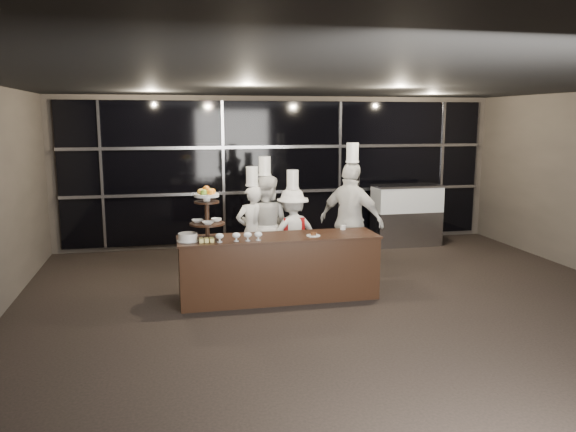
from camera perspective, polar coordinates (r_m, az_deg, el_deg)
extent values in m
plane|color=black|center=(7.07, 7.91, -11.46)|extent=(10.00, 10.00, 0.00)
plane|color=black|center=(6.60, 8.54, 13.59)|extent=(10.00, 10.00, 0.00)
plane|color=#473F38|center=(11.45, -0.63, 4.57)|extent=(9.00, 0.00, 9.00)
cube|color=black|center=(11.39, -0.56, 4.54)|extent=(8.60, 0.04, 2.80)
cube|color=#A5A5AA|center=(11.39, -0.51, 2.52)|extent=(8.60, 0.06, 0.06)
cube|color=#A5A5AA|center=(11.31, -0.52, 7.05)|extent=(8.60, 0.06, 0.06)
cube|color=#A5A5AA|center=(11.18, -18.41, 3.94)|extent=(0.05, 0.05, 2.80)
cube|color=#A5A5AA|center=(11.18, -6.58, 4.38)|extent=(0.05, 0.05, 2.80)
cube|color=#A5A5AA|center=(11.67, 5.26, 4.63)|extent=(0.05, 0.05, 2.80)
cube|color=#A5A5AA|center=(12.56, 15.35, 4.69)|extent=(0.05, 0.05, 2.80)
cube|color=black|center=(8.04, -0.93, -5.33)|extent=(2.80, 0.70, 0.90)
cube|color=black|center=(7.94, -0.94, -2.16)|extent=(2.84, 0.74, 0.03)
cylinder|color=black|center=(7.80, -8.17, -2.25)|extent=(0.24, 0.24, 0.03)
cylinder|color=black|center=(7.73, -8.23, 0.17)|extent=(0.06, 0.06, 0.70)
cylinder|color=black|center=(7.76, -8.21, -0.77)|extent=(0.48, 0.48, 0.02)
cylinder|color=black|center=(7.71, -8.26, 1.42)|extent=(0.34, 0.34, 0.02)
cylinder|color=white|center=(7.70, -8.27, 1.73)|extent=(0.10, 0.10, 0.06)
cylinder|color=white|center=(7.69, -8.28, 2.10)|extent=(0.34, 0.34, 0.04)
sphere|color=orange|center=(7.69, -7.69, 2.47)|extent=(0.09, 0.09, 0.09)
sphere|color=#85C332|center=(7.76, -8.03, 2.52)|extent=(0.09, 0.09, 0.09)
sphere|color=orange|center=(7.75, -8.62, 2.50)|extent=(0.09, 0.09, 0.09)
sphere|color=#F5AD33|center=(7.68, -8.88, 2.43)|extent=(0.09, 0.09, 0.09)
sphere|color=#75A52A|center=(7.62, -8.55, 2.37)|extent=(0.09, 0.09, 0.09)
sphere|color=orange|center=(7.62, -7.95, 2.39)|extent=(0.09, 0.09, 0.09)
sphere|color=orange|center=(7.68, -8.29, 2.75)|extent=(0.09, 0.09, 0.09)
imported|color=white|center=(7.80, -9.20, -0.50)|extent=(0.16, 0.16, 0.04)
imported|color=white|center=(7.82, -7.30, -0.40)|extent=(0.15, 0.15, 0.05)
imported|color=white|center=(7.63, -8.14, -0.70)|extent=(0.16, 0.16, 0.04)
cylinder|color=silver|center=(7.60, -6.96, -2.62)|extent=(0.07, 0.07, 0.01)
cylinder|color=silver|center=(7.59, -6.96, -2.39)|extent=(0.02, 0.02, 0.05)
ellipsoid|color=silver|center=(7.58, -6.97, -2.04)|extent=(0.11, 0.11, 0.08)
ellipsoid|color=#1ABC5B|center=(7.58, -6.97, -2.00)|extent=(0.08, 0.08, 0.05)
cylinder|color=silver|center=(7.62, -5.28, -2.55)|extent=(0.07, 0.07, 0.01)
cylinder|color=silver|center=(7.61, -5.28, -2.32)|extent=(0.02, 0.02, 0.05)
ellipsoid|color=silver|center=(7.60, -5.29, -1.97)|extent=(0.11, 0.11, 0.08)
ellipsoid|color=red|center=(7.60, -5.29, -1.93)|extent=(0.08, 0.08, 0.05)
cylinder|color=silver|center=(7.64, -4.11, -2.50)|extent=(0.07, 0.07, 0.01)
cylinder|color=silver|center=(7.63, -4.11, -2.27)|extent=(0.02, 0.02, 0.05)
ellipsoid|color=silver|center=(7.62, -4.12, -1.92)|extent=(0.11, 0.11, 0.08)
ellipsoid|color=#F6F4AC|center=(7.62, -4.12, -1.88)|extent=(0.08, 0.08, 0.05)
cylinder|color=silver|center=(7.66, -3.04, -2.45)|extent=(0.07, 0.07, 0.01)
cylinder|color=silver|center=(7.66, -3.04, -2.22)|extent=(0.02, 0.02, 0.05)
ellipsoid|color=silver|center=(7.65, -3.04, -1.87)|extent=(0.11, 0.11, 0.08)
ellipsoid|color=#492B0E|center=(7.64, -3.04, -1.84)|extent=(0.08, 0.08, 0.05)
cylinder|color=white|center=(7.74, -10.14, -2.48)|extent=(0.30, 0.30, 0.01)
cylinder|color=white|center=(7.72, -10.15, -2.08)|extent=(0.26, 0.26, 0.10)
cube|color=#EEDD74|center=(7.59, -8.78, -2.50)|extent=(0.06, 0.06, 0.05)
cube|color=#EEDD74|center=(7.60, -8.26, -2.48)|extent=(0.06, 0.06, 0.05)
cube|color=#EEDD74|center=(7.60, -7.73, -2.46)|extent=(0.06, 0.06, 0.05)
cube|color=#EEDD74|center=(7.66, -8.82, -2.39)|extent=(0.06, 0.06, 0.05)
cube|color=#EEDD74|center=(7.67, -8.30, -2.37)|extent=(0.06, 0.06, 0.05)
cube|color=#EEDD74|center=(7.67, -7.78, -2.35)|extent=(0.06, 0.06, 0.05)
cylinder|color=white|center=(7.94, 2.59, -2.00)|extent=(0.20, 0.20, 0.01)
cylinder|color=#4C2814|center=(7.94, 2.59, -1.82)|extent=(0.08, 0.08, 0.04)
cylinder|color=white|center=(8.42, 5.60, -1.15)|extent=(0.08, 0.08, 0.07)
cube|color=#A5A5AA|center=(11.71, 11.88, -1.21)|extent=(1.35, 0.58, 0.70)
cube|color=silver|center=(11.61, 11.99, 1.70)|extent=(1.35, 0.58, 0.50)
cube|color=#FFC67F|center=(11.61, 11.99, 1.70)|extent=(1.25, 0.48, 0.40)
cube|color=#A5A5AA|center=(11.58, 12.04, 3.02)|extent=(1.37, 0.60, 0.04)
imported|color=silver|center=(9.10, -3.62, -1.59)|extent=(0.60, 0.45, 1.51)
cylinder|color=white|center=(8.97, -3.68, 4.08)|extent=(0.19, 0.19, 0.30)
cylinder|color=white|center=(8.98, -3.67, 3.16)|extent=(0.21, 0.21, 0.03)
imported|color=white|center=(9.20, -2.34, -0.96)|extent=(0.97, 0.87, 1.66)
cylinder|color=white|center=(9.06, -2.38, 5.14)|extent=(0.19, 0.19, 0.30)
cylinder|color=white|center=(9.08, -2.37, 4.23)|extent=(0.21, 0.21, 0.03)
imported|color=white|center=(9.09, 0.46, -1.74)|extent=(1.03, 0.71, 1.46)
cylinder|color=white|center=(8.96, 0.47, 3.76)|extent=(0.19, 0.19, 0.30)
cylinder|color=white|center=(8.98, 0.47, 2.84)|extent=(0.21, 0.21, 0.03)
cube|color=#930B0C|center=(8.98, 0.63, -1.89)|extent=(0.34, 0.03, 0.54)
imported|color=silver|center=(8.96, 6.43, -0.57)|extent=(1.09, 1.13, 1.89)
cylinder|color=white|center=(8.83, 6.57, 6.44)|extent=(0.19, 0.19, 0.30)
cylinder|color=white|center=(8.84, 6.55, 5.50)|extent=(0.21, 0.21, 0.03)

